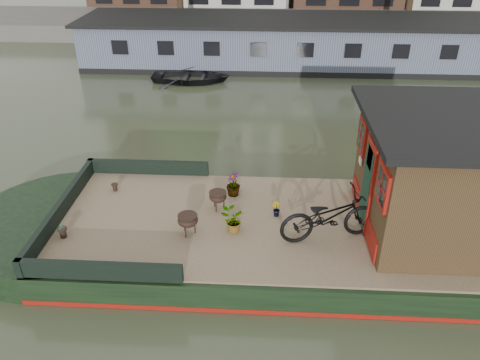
# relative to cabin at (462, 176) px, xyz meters

# --- Properties ---
(ground) EXTENTS (120.00, 120.00, 0.00)m
(ground) POSITION_rel_cabin_xyz_m (-2.19, 0.00, -1.88)
(ground) COLOR #2C3320
(ground) RESTS_ON ground
(houseboat_hull) EXTENTS (14.01, 4.02, 0.60)m
(houseboat_hull) POSITION_rel_cabin_xyz_m (-3.52, 0.00, -1.60)
(houseboat_hull) COLOR black
(houseboat_hull) RESTS_ON ground
(houseboat_deck) EXTENTS (11.80, 3.80, 0.05)m
(houseboat_deck) POSITION_rel_cabin_xyz_m (-2.19, 0.00, -1.25)
(houseboat_deck) COLOR #7E644D
(houseboat_deck) RESTS_ON houseboat_hull
(bow_bulwark) EXTENTS (3.00, 4.00, 0.35)m
(bow_bulwark) POSITION_rel_cabin_xyz_m (-7.25, 0.00, -1.05)
(bow_bulwark) COLOR black
(bow_bulwark) RESTS_ON houseboat_deck
(cabin) EXTENTS (4.00, 3.50, 2.42)m
(cabin) POSITION_rel_cabin_xyz_m (0.00, 0.00, 0.00)
(cabin) COLOR black
(cabin) RESTS_ON houseboat_deck
(bicycle) EXTENTS (2.10, 1.19, 1.04)m
(bicycle) POSITION_rel_cabin_xyz_m (-2.53, -0.49, -0.71)
(bicycle) COLOR black
(bicycle) RESTS_ON houseboat_deck
(potted_plant_b) EXTENTS (0.23, 0.23, 0.33)m
(potted_plant_b) POSITION_rel_cabin_xyz_m (-3.54, 0.24, -1.06)
(potted_plant_b) COLOR brown
(potted_plant_b) RESTS_ON houseboat_deck
(potted_plant_c) EXTENTS (0.51, 0.45, 0.52)m
(potted_plant_c) POSITION_rel_cabin_xyz_m (-4.42, -0.39, -0.97)
(potted_plant_c) COLOR #98532C
(potted_plant_c) RESTS_ON houseboat_deck
(potted_plant_d) EXTENTS (0.42, 0.42, 0.57)m
(potted_plant_d) POSITION_rel_cabin_xyz_m (-4.51, 1.03, -0.94)
(potted_plant_d) COLOR #9D4A2A
(potted_plant_d) RESTS_ON houseboat_deck
(potted_plant_e) EXTENTS (0.16, 0.16, 0.26)m
(potted_plant_e) POSITION_rel_cabin_xyz_m (-7.79, -0.77, -1.10)
(potted_plant_e) COLOR maroon
(potted_plant_e) RESTS_ON houseboat_deck
(brazier_front) EXTENTS (0.48, 0.48, 0.45)m
(brazier_front) POSITION_rel_cabin_xyz_m (-5.31, -0.52, -1.00)
(brazier_front) COLOR black
(brazier_front) RESTS_ON houseboat_deck
(brazier_rear) EXTENTS (0.51, 0.51, 0.43)m
(brazier_rear) POSITION_rel_cabin_xyz_m (-4.80, 0.42, -1.01)
(brazier_rear) COLOR black
(brazier_rear) RESTS_ON houseboat_deck
(bollard_port) EXTENTS (0.15, 0.15, 0.18)m
(bollard_port) POSITION_rel_cabin_xyz_m (-7.27, 1.06, -1.14)
(bollard_port) COLOR black
(bollard_port) RESTS_ON houseboat_deck
(bollard_stbd) EXTENTS (0.19, 0.19, 0.21)m
(bollard_stbd) POSITION_rel_cabin_xyz_m (-7.79, -0.77, -1.12)
(bollard_stbd) COLOR black
(bollard_stbd) RESTS_ON houseboat_deck
(dinghy) EXTENTS (3.31, 2.41, 0.67)m
(dinghy) POSITION_rel_cabin_xyz_m (-7.04, 11.16, -1.54)
(dinghy) COLOR black
(dinghy) RESTS_ON ground
(far_houseboat) EXTENTS (20.40, 4.40, 2.11)m
(far_houseboat) POSITION_rel_cabin_xyz_m (-2.19, 14.00, -0.91)
(far_houseboat) COLOR slate
(far_houseboat) RESTS_ON ground
(quay) EXTENTS (60.00, 6.00, 0.90)m
(quay) POSITION_rel_cabin_xyz_m (-2.19, 20.50, -1.43)
(quay) COLOR #47443F
(quay) RESTS_ON ground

